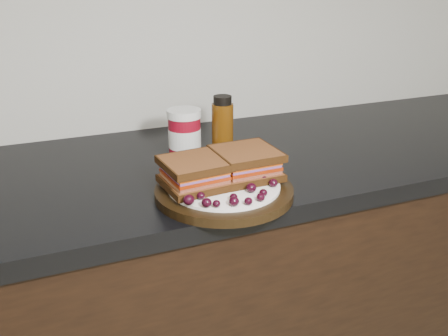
# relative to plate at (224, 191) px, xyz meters

# --- Properties ---
(base_cabinets) EXTENTS (3.96, 0.58, 0.86)m
(base_cabinets) POSITION_rel_plate_xyz_m (-0.02, 0.20, -0.48)
(base_cabinets) COLOR black
(base_cabinets) RESTS_ON ground_plane
(countertop) EXTENTS (3.98, 0.60, 0.04)m
(countertop) POSITION_rel_plate_xyz_m (-0.02, 0.20, -0.03)
(countertop) COLOR black
(countertop) RESTS_ON base_cabinets
(plate) EXTENTS (0.28, 0.28, 0.02)m
(plate) POSITION_rel_plate_xyz_m (0.00, 0.00, 0.00)
(plate) COLOR black
(plate) RESTS_ON countertop
(sandwich_left) EXTENTS (0.13, 0.13, 0.06)m
(sandwich_left) POSITION_rel_plate_xyz_m (-0.06, 0.02, 0.04)
(sandwich_left) COLOR brown
(sandwich_left) RESTS_ON plate
(sandwich_right) EXTENTS (0.13, 0.13, 0.06)m
(sandwich_right) POSITION_rel_plate_xyz_m (0.06, 0.03, 0.04)
(sandwich_right) COLOR brown
(sandwich_right) RESTS_ON plate
(grape_0) EXTENTS (0.02, 0.02, 0.02)m
(grape_0) POSITION_rel_plate_xyz_m (-0.09, -0.06, 0.02)
(grape_0) COLOR black
(grape_0) RESTS_ON plate
(grape_1) EXTENTS (0.02, 0.02, 0.01)m
(grape_1) POSITION_rel_plate_xyz_m (-0.07, -0.05, 0.02)
(grape_1) COLOR black
(grape_1) RESTS_ON plate
(grape_2) EXTENTS (0.02, 0.02, 0.02)m
(grape_2) POSITION_rel_plate_xyz_m (-0.07, -0.08, 0.02)
(grape_2) COLOR black
(grape_2) RESTS_ON plate
(grape_3) EXTENTS (0.01, 0.01, 0.01)m
(grape_3) POSITION_rel_plate_xyz_m (-0.05, -0.09, 0.02)
(grape_3) COLOR black
(grape_3) RESTS_ON plate
(grape_4) EXTENTS (0.02, 0.02, 0.02)m
(grape_4) POSITION_rel_plate_xyz_m (-0.02, -0.10, 0.02)
(grape_4) COLOR black
(grape_4) RESTS_ON plate
(grape_5) EXTENTS (0.02, 0.02, 0.01)m
(grape_5) POSITION_rel_plate_xyz_m (-0.01, -0.08, 0.02)
(grape_5) COLOR black
(grape_5) RESTS_ON plate
(grape_6) EXTENTS (0.02, 0.02, 0.01)m
(grape_6) POSITION_rel_plate_xyz_m (0.01, -0.10, 0.02)
(grape_6) COLOR black
(grape_6) RESTS_ON plate
(grape_7) EXTENTS (0.02, 0.02, 0.02)m
(grape_7) POSITION_rel_plate_xyz_m (0.03, -0.10, 0.02)
(grape_7) COLOR black
(grape_7) RESTS_ON plate
(grape_8) EXTENTS (0.02, 0.02, 0.01)m
(grape_8) POSITION_rel_plate_xyz_m (0.05, -0.08, 0.02)
(grape_8) COLOR black
(grape_8) RESTS_ON plate
(grape_9) EXTENTS (0.02, 0.02, 0.02)m
(grape_9) POSITION_rel_plate_xyz_m (0.04, -0.05, 0.02)
(grape_9) COLOR black
(grape_9) RESTS_ON plate
(grape_10) EXTENTS (0.02, 0.02, 0.02)m
(grape_10) POSITION_rel_plate_xyz_m (0.09, -0.05, 0.02)
(grape_10) COLOR black
(grape_10) RESTS_ON plate
(grape_11) EXTENTS (0.02, 0.02, 0.02)m
(grape_11) POSITION_rel_plate_xyz_m (0.07, -0.02, 0.02)
(grape_11) COLOR black
(grape_11) RESTS_ON plate
(grape_12) EXTENTS (0.02, 0.02, 0.01)m
(grape_12) POSITION_rel_plate_xyz_m (0.08, -0.03, 0.02)
(grape_12) COLOR black
(grape_12) RESTS_ON plate
(grape_13) EXTENTS (0.02, 0.02, 0.02)m
(grape_13) POSITION_rel_plate_xyz_m (0.09, 0.02, 0.02)
(grape_13) COLOR black
(grape_13) RESTS_ON plate
(grape_14) EXTENTS (0.01, 0.01, 0.01)m
(grape_14) POSITION_rel_plate_xyz_m (0.08, 0.03, 0.02)
(grape_14) COLOR black
(grape_14) RESTS_ON plate
(grape_15) EXTENTS (0.02, 0.02, 0.02)m
(grape_15) POSITION_rel_plate_xyz_m (0.06, 0.03, 0.02)
(grape_15) COLOR black
(grape_15) RESTS_ON plate
(grape_16) EXTENTS (0.02, 0.02, 0.02)m
(grape_16) POSITION_rel_plate_xyz_m (-0.04, 0.06, 0.02)
(grape_16) COLOR black
(grape_16) RESTS_ON plate
(grape_17) EXTENTS (0.02, 0.02, 0.02)m
(grape_17) POSITION_rel_plate_xyz_m (-0.05, 0.04, 0.03)
(grape_17) COLOR black
(grape_17) RESTS_ON plate
(grape_18) EXTENTS (0.02, 0.02, 0.02)m
(grape_18) POSITION_rel_plate_xyz_m (-0.07, 0.03, 0.02)
(grape_18) COLOR black
(grape_18) RESTS_ON plate
(grape_19) EXTENTS (0.02, 0.02, 0.02)m
(grape_19) POSITION_rel_plate_xyz_m (-0.07, 0.03, 0.02)
(grape_19) COLOR black
(grape_19) RESTS_ON plate
(grape_20) EXTENTS (0.02, 0.02, 0.02)m
(grape_20) POSITION_rel_plate_xyz_m (-0.05, -0.00, 0.02)
(grape_20) COLOR black
(grape_20) RESTS_ON plate
(grape_21) EXTENTS (0.02, 0.02, 0.02)m
(grape_21) POSITION_rel_plate_xyz_m (-0.07, -0.02, 0.02)
(grape_21) COLOR black
(grape_21) RESTS_ON plate
(grape_22) EXTENTS (0.02, 0.02, 0.02)m
(grape_22) POSITION_rel_plate_xyz_m (-0.05, 0.04, 0.02)
(grape_22) COLOR black
(grape_22) RESTS_ON plate
(grape_23) EXTENTS (0.02, 0.02, 0.02)m
(grape_23) POSITION_rel_plate_xyz_m (-0.08, 0.04, 0.02)
(grape_23) COLOR black
(grape_23) RESTS_ON plate
(grape_24) EXTENTS (0.02, 0.02, 0.01)m
(grape_24) POSITION_rel_plate_xyz_m (-0.07, 0.01, 0.02)
(grape_24) COLOR black
(grape_24) RESTS_ON plate
(condiment_jar) EXTENTS (0.09, 0.09, 0.12)m
(condiment_jar) POSITION_rel_plate_xyz_m (-0.00, 0.24, 0.05)
(condiment_jar) COLOR maroon
(condiment_jar) RESTS_ON countertop
(oil_bottle) EXTENTS (0.05, 0.05, 0.15)m
(oil_bottle) POSITION_rel_plate_xyz_m (0.09, 0.23, 0.06)
(oil_bottle) COLOR #4F2A07
(oil_bottle) RESTS_ON countertop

